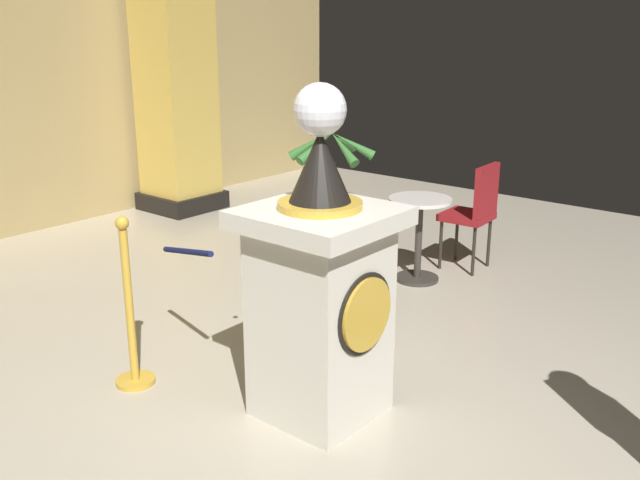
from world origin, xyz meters
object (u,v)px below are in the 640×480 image
Objects in this scene: stanchion_near at (341,284)px; cafe_chair_red at (475,207)px; cafe_table at (419,229)px; pedestal_clock at (321,290)px; potted_palm_right at (331,209)px; stanchion_far at (131,327)px.

stanchion_near is 1.79m from cafe_chair_red.
stanchion_near is 1.23m from cafe_table.
cafe_table is (1.22, 0.12, 0.11)m from stanchion_near.
potted_palm_right is at bearing 37.77° from pedestal_clock.
potted_palm_right reaches higher than stanchion_near.
stanchion_far is 1.11× the size of cafe_chair_red.
potted_palm_right is at bearing 100.42° from cafe_chair_red.
stanchion_far is (-0.49, 1.08, -0.36)m from pedestal_clock.
stanchion_far is at bearing 161.71° from stanchion_near.
pedestal_clock is 1.20m from stanchion_near.
pedestal_clock is 1.92× the size of cafe_chair_red.
stanchion_far reaches higher than cafe_table.
pedestal_clock is 2.78m from cafe_chair_red.
cafe_table is at bearing -103.85° from potted_palm_right.
cafe_chair_red is (3.22, -0.58, 0.20)m from stanchion_far.
potted_palm_right reaches higher than cafe_table.
stanchion_near is at bearing -18.29° from stanchion_far.
stanchion_far is 1.47× the size of cafe_table.
cafe_table is (2.66, -0.36, 0.09)m from stanchion_far.
stanchion_far reaches higher than stanchion_near.
stanchion_near is at bearing -174.40° from cafe_table.
stanchion_far is 2.69m from cafe_table.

